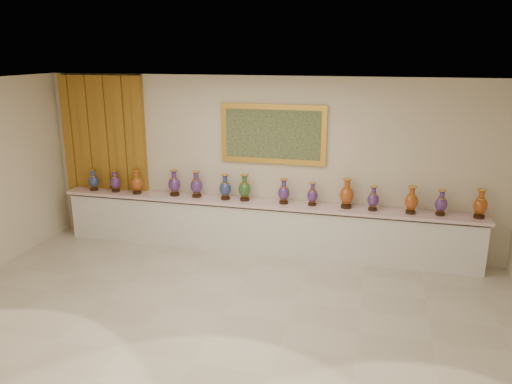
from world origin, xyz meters
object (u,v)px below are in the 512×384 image
vase_0 (93,181)px  vase_2 (137,183)px  counter (262,227)px  vase_1 (115,182)px

vase_0 → vase_2: (0.88, -0.01, 0.02)m
counter → vase_1: size_ratio=18.10×
vase_2 → vase_0: bearing=179.4°
counter → vase_2: (-2.31, -0.06, 0.66)m
counter → vase_1: 2.83m
vase_0 → vase_2: bearing=-0.6°
vase_1 → vase_2: bearing=-2.9°
vase_0 → vase_1: (0.44, 0.01, -0.00)m
counter → vase_2: 2.41m
vase_0 → vase_1: 0.44m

